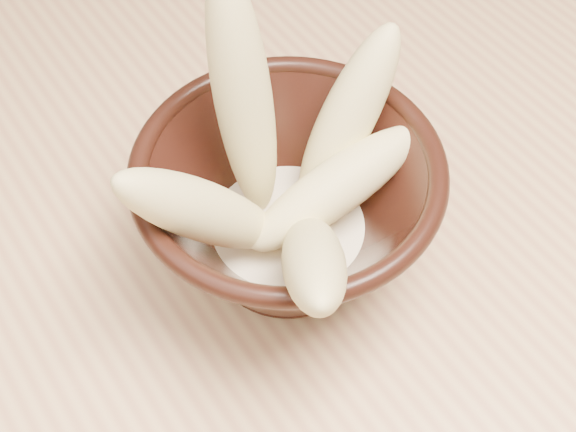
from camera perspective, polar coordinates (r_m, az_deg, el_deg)
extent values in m
cube|color=#DBB078|center=(0.57, -2.19, 0.08)|extent=(1.20, 0.80, 0.04)
cylinder|color=tan|center=(1.26, 10.88, 11.08)|extent=(0.05, 0.05, 0.71)
cylinder|color=black|center=(0.52, 0.00, -2.85)|extent=(0.08, 0.08, 0.01)
cylinder|color=black|center=(0.50, 0.00, -1.66)|extent=(0.08, 0.08, 0.01)
torus|color=black|center=(0.45, 0.00, 3.34)|extent=(0.18, 0.18, 0.01)
cylinder|color=#F2E3C3|center=(0.49, 0.00, -1.09)|extent=(0.10, 0.10, 0.01)
ellipsoid|color=#DECC83|center=(0.45, -3.21, 8.39)|extent=(0.04, 0.07, 0.17)
ellipsoid|color=#DECC83|center=(0.44, -6.01, 0.32)|extent=(0.11, 0.04, 0.13)
ellipsoid|color=#DECC83|center=(0.48, 4.26, 6.97)|extent=(0.10, 0.05, 0.12)
ellipsoid|color=#DECC83|center=(0.47, 3.39, 2.03)|extent=(0.13, 0.04, 0.06)
ellipsoid|color=#DECC83|center=(0.42, 1.80, -3.17)|extent=(0.10, 0.13, 0.13)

